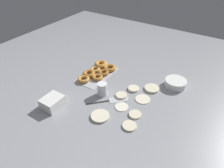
% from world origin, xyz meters
% --- Properties ---
extents(ground_plane, '(3.00, 3.00, 0.00)m').
position_xyz_m(ground_plane, '(0.00, 0.00, 0.00)').
color(ground_plane, gray).
extents(pancake_0, '(0.11, 0.11, 0.01)m').
position_xyz_m(pancake_0, '(-0.09, 0.18, 0.00)').
color(pancake_0, beige).
rests_on(pancake_0, ground_plane).
extents(pancake_1, '(0.09, 0.09, 0.01)m').
position_xyz_m(pancake_1, '(0.05, 0.09, 0.00)').
color(pancake_1, silver).
rests_on(pancake_1, ground_plane).
extents(pancake_2, '(0.09, 0.09, 0.01)m').
position_xyz_m(pancake_2, '(0.18, 0.22, 0.01)').
color(pancake_2, beige).
rests_on(pancake_2, ground_plane).
extents(pancake_3, '(0.08, 0.08, 0.02)m').
position_xyz_m(pancake_3, '(-0.16, 0.07, 0.01)').
color(pancake_3, beige).
rests_on(pancake_3, ground_plane).
extents(pancake_4, '(0.08, 0.08, 0.01)m').
position_xyz_m(pancake_4, '(0.07, 0.20, 0.01)').
color(pancake_4, beige).
rests_on(pancake_4, ground_plane).
extents(pancake_5, '(0.12, 0.12, 0.01)m').
position_xyz_m(pancake_5, '(0.21, 0.02, 0.01)').
color(pancake_5, beige).
rests_on(pancake_5, ground_plane).
extents(pancake_6, '(0.11, 0.11, 0.02)m').
position_xyz_m(pancake_6, '(-0.24, 0.18, 0.01)').
color(pancake_6, beige).
rests_on(pancake_6, ground_plane).
extents(pancake_7, '(0.08, 0.08, 0.02)m').
position_xyz_m(pancake_7, '(-0.04, 0.03, 0.01)').
color(pancake_7, beige).
rests_on(pancake_7, ground_plane).
extents(donut_tray, '(0.36, 0.21, 0.04)m').
position_xyz_m(donut_tray, '(-0.19, -0.29, 0.02)').
color(donut_tray, '#ADAFB5').
rests_on(donut_tray, ground_plane).
extents(batter_bowl, '(0.16, 0.16, 0.05)m').
position_xyz_m(batter_bowl, '(-0.37, 0.31, 0.03)').
color(batter_bowl, white).
rests_on(batter_bowl, ground_plane).
extents(container_stack, '(0.14, 0.12, 0.07)m').
position_xyz_m(container_stack, '(0.30, -0.30, 0.04)').
color(container_stack, white).
rests_on(container_stack, ground_plane).
extents(paper_cup, '(0.07, 0.07, 0.10)m').
position_xyz_m(paper_cup, '(0.02, -0.09, 0.05)').
color(paper_cup, white).
rests_on(paper_cup, ground_plane).
extents(spatula, '(0.24, 0.23, 0.01)m').
position_xyz_m(spatula, '(0.02, 0.01, 0.00)').
color(spatula, black).
rests_on(spatula, ground_plane).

